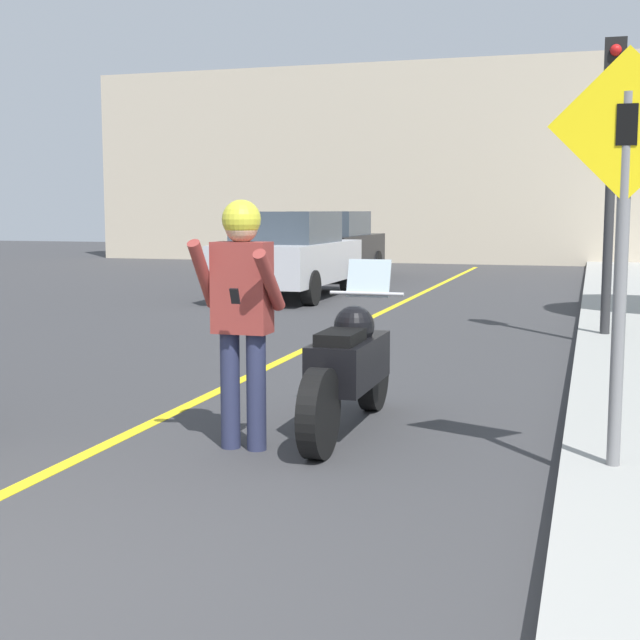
{
  "coord_description": "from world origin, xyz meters",
  "views": [
    {
      "loc": [
        2.75,
        -2.97,
        1.7
      ],
      "look_at": [
        0.69,
        3.74,
        0.84
      ],
      "focal_mm": 50.0,
      "sensor_mm": 36.0,
      "label": 1
    }
  ],
  "objects_px": {
    "person_biker": "(242,297)",
    "traffic_light": "(613,130)",
    "crossing_sign": "(623,218)",
    "parked_car_silver": "(290,254)",
    "parked_car_black": "(331,244)",
    "motorcycle": "(349,367)"
  },
  "relations": [
    {
      "from": "person_biker",
      "to": "parked_car_black",
      "type": "relative_size",
      "value": 0.42
    },
    {
      "from": "parked_car_black",
      "to": "motorcycle",
      "type": "bearing_deg",
      "value": -73.2
    },
    {
      "from": "motorcycle",
      "to": "traffic_light",
      "type": "distance_m",
      "value": 5.97
    },
    {
      "from": "traffic_light",
      "to": "parked_car_silver",
      "type": "height_order",
      "value": "traffic_light"
    },
    {
      "from": "person_biker",
      "to": "crossing_sign",
      "type": "height_order",
      "value": "crossing_sign"
    },
    {
      "from": "person_biker",
      "to": "crossing_sign",
      "type": "distance_m",
      "value": 2.59
    },
    {
      "from": "parked_car_silver",
      "to": "parked_car_black",
      "type": "xyz_separation_m",
      "value": [
        -0.68,
        5.24,
        0.0
      ]
    },
    {
      "from": "parked_car_silver",
      "to": "parked_car_black",
      "type": "bearing_deg",
      "value": 97.4
    },
    {
      "from": "motorcycle",
      "to": "parked_car_silver",
      "type": "distance_m",
      "value": 10.64
    },
    {
      "from": "parked_car_black",
      "to": "crossing_sign",
      "type": "bearing_deg",
      "value": -67.98
    },
    {
      "from": "motorcycle",
      "to": "parked_car_black",
      "type": "xyz_separation_m",
      "value": [
        -4.57,
        15.14,
        0.35
      ]
    },
    {
      "from": "crossing_sign",
      "to": "parked_car_silver",
      "type": "distance_m",
      "value": 12.31
    },
    {
      "from": "motorcycle",
      "to": "person_biker",
      "type": "xyz_separation_m",
      "value": [
        -0.59,
        -0.73,
        0.59
      ]
    },
    {
      "from": "person_biker",
      "to": "traffic_light",
      "type": "bearing_deg",
      "value": 66.89
    },
    {
      "from": "motorcycle",
      "to": "person_biker",
      "type": "distance_m",
      "value": 1.11
    },
    {
      "from": "parked_car_silver",
      "to": "motorcycle",
      "type": "bearing_deg",
      "value": -68.55
    },
    {
      "from": "person_biker",
      "to": "traffic_light",
      "type": "distance_m",
      "value": 6.64
    },
    {
      "from": "crossing_sign",
      "to": "traffic_light",
      "type": "distance_m",
      "value": 6.21
    },
    {
      "from": "crossing_sign",
      "to": "parked_car_black",
      "type": "relative_size",
      "value": 0.6
    },
    {
      "from": "parked_car_silver",
      "to": "parked_car_black",
      "type": "relative_size",
      "value": 1.0
    },
    {
      "from": "traffic_light",
      "to": "parked_car_black",
      "type": "bearing_deg",
      "value": 123.26
    },
    {
      "from": "parked_car_silver",
      "to": "crossing_sign",
      "type": "bearing_deg",
      "value": -61.75
    }
  ]
}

